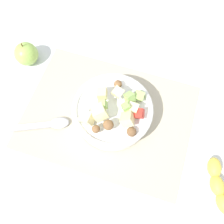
{
  "coord_description": "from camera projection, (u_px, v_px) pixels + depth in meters",
  "views": [
    {
      "loc": [
        -0.1,
        0.27,
        0.7
      ],
      "look_at": [
        -0.01,
        0.0,
        0.05
      ],
      "focal_mm": 40.69,
      "sensor_mm": 36.0,
      "label": 1
    }
  ],
  "objects": [
    {
      "name": "ground_plane",
      "position": [
        108.0,
        116.0,
        0.76
      ],
      "size": [
        2.4,
        2.4,
        0.0
      ],
      "primitive_type": "plane",
      "color": "silver"
    },
    {
      "name": "placemat",
      "position": [
        108.0,
        116.0,
        0.75
      ],
      "size": [
        0.49,
        0.36,
        0.01
      ],
      "primitive_type": "cube",
      "color": "#BCB299",
      "rests_on": "ground_plane"
    },
    {
      "name": "salad_bowl",
      "position": [
        112.0,
        113.0,
        0.71
      ],
      "size": [
        0.23,
        0.23,
        0.12
      ],
      "color": "white",
      "rests_on": "placemat"
    },
    {
      "name": "serving_spoon",
      "position": [
        46.0,
        125.0,
        0.73
      ],
      "size": [
        0.19,
        0.11,
        0.01
      ],
      "color": "#B7B7BC",
      "rests_on": "placemat"
    },
    {
      "name": "whole_apple",
      "position": [
        26.0,
        54.0,
        0.8
      ],
      "size": [
        0.07,
        0.07,
        0.09
      ],
      "color": "#9EC656",
      "rests_on": "ground_plane"
    },
    {
      "name": "banana_whole",
      "position": [
        218.0,
        185.0,
        0.66
      ],
      "size": [
        0.09,
        0.15,
        0.04
      ],
      "color": "yellow",
      "rests_on": "ground_plane"
    }
  ]
}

